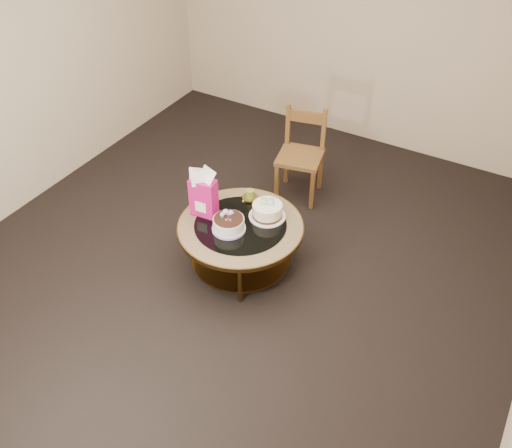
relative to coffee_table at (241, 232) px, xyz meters
The scene contains 8 objects.
ground 0.38m from the coffee_table, 164.05° to the left, with size 5.00×5.00×0.00m, color black.
room_walls 1.16m from the coffee_table, 164.05° to the left, with size 4.52×5.02×2.61m.
coffee_table is the anchor object (origin of this frame).
decorated_cake 0.17m from the coffee_table, 114.50° to the right, with size 0.27×0.27×0.16m.
cream_cake 0.27m from the coffee_table, 54.09° to the left, with size 0.30×0.30×0.19m.
gift_bag 0.43m from the coffee_table, behind, with size 0.22×0.17×0.42m.
pillar_candle 0.36m from the coffee_table, 107.48° to the left, with size 0.14×0.14×0.10m.
dining_chair 1.19m from the coffee_table, 92.67° to the left, with size 0.48×0.48×0.87m.
Camera 1 is at (1.86, -2.97, 3.34)m, focal length 40.00 mm.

